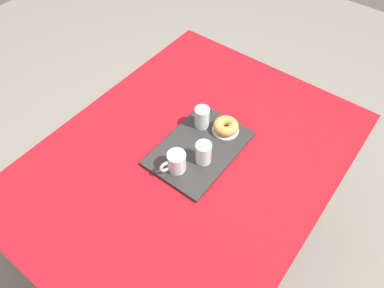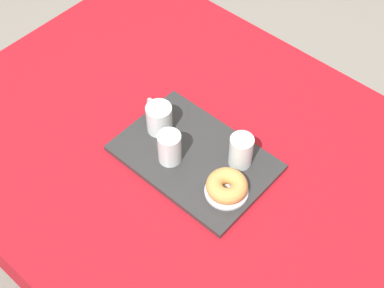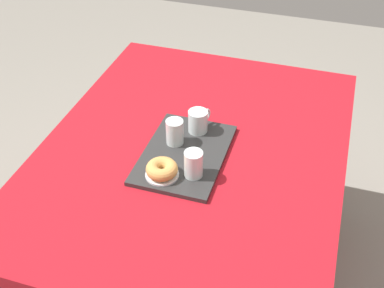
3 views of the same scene
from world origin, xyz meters
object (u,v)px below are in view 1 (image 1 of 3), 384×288
object	(u,v)px
serving_tray	(199,148)
sugar_donut_left	(226,126)
water_glass_far	(203,154)
donut_plate_left	(225,130)
dining_table	(189,170)
water_glass_near	(202,118)
tea_mug_left	(176,162)

from	to	relation	value
serving_tray	sugar_donut_left	distance (m)	0.15
water_glass_far	donut_plate_left	size ratio (longest dim) A/B	0.84
dining_table	donut_plate_left	world-z (taller)	donut_plate_left
dining_table	serving_tray	size ratio (longest dim) A/B	3.37
water_glass_far	sugar_donut_left	xyz separation A→B (m)	(-0.18, -0.02, -0.01)
dining_table	serving_tray	bearing A→B (deg)	165.19
serving_tray	water_glass_near	xyz separation A→B (m)	(-0.10, -0.07, 0.05)
serving_tray	donut_plate_left	distance (m)	0.14
tea_mug_left	donut_plate_left	distance (m)	0.28
water_glass_near	sugar_donut_left	world-z (taller)	water_glass_near
dining_table	sugar_donut_left	bearing A→B (deg)	166.06
dining_table	water_glass_near	xyz separation A→B (m)	(-0.16, -0.05, 0.15)
sugar_donut_left	donut_plate_left	bearing A→B (deg)	0.00
water_glass_near	donut_plate_left	size ratio (longest dim) A/B	0.84
tea_mug_left	water_glass_far	bearing A→B (deg)	148.28
tea_mug_left	water_glass_near	size ratio (longest dim) A/B	1.13
water_glass_far	sugar_donut_left	size ratio (longest dim) A/B	0.88
dining_table	tea_mug_left	size ratio (longest dim) A/B	13.02
donut_plate_left	water_glass_near	bearing A→B (deg)	-70.59
tea_mug_left	donut_plate_left	size ratio (longest dim) A/B	0.95
dining_table	tea_mug_left	distance (m)	0.17
serving_tray	tea_mug_left	bearing A→B (deg)	-3.40
tea_mug_left	water_glass_far	xyz separation A→B (m)	(-0.10, 0.06, 0.00)
tea_mug_left	donut_plate_left	xyz separation A→B (m)	(-0.28, 0.04, -0.04)
donut_plate_left	dining_table	bearing A→B (deg)	-13.94
dining_table	water_glass_near	world-z (taller)	water_glass_near
serving_tray	sugar_donut_left	bearing A→B (deg)	166.40
water_glass_far	sugar_donut_left	distance (m)	0.18
donut_plate_left	sugar_donut_left	bearing A→B (deg)	0.00
dining_table	tea_mug_left	xyz separation A→B (m)	(0.08, 0.01, 0.15)
serving_tray	tea_mug_left	distance (m)	0.15
sugar_donut_left	water_glass_near	bearing A→B (deg)	-70.59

